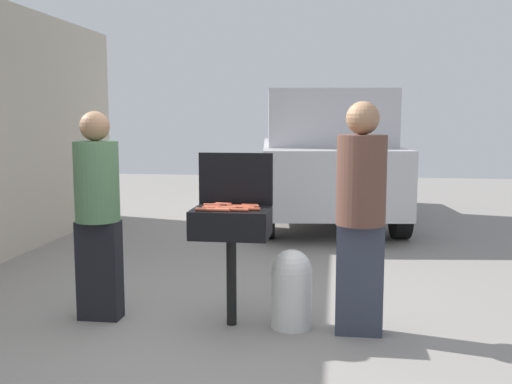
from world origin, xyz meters
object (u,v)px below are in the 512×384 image
(hot_dog_1, at_px, (250,205))
(hot_dog_11, at_px, (246,208))
(hot_dog_3, at_px, (252,209))
(hot_dog_12, at_px, (221,210))
(hot_dog_2, at_px, (224,209))
(hot_dog_4, at_px, (224,204))
(hot_dog_7, at_px, (222,205))
(propane_tank, at_px, (291,287))
(bbq_grill, at_px, (231,227))
(hot_dog_5, at_px, (204,209))
(parked_minivan, at_px, (324,156))
(person_right, at_px, (361,210))
(hot_dog_8, at_px, (240,210))
(hot_dog_9, at_px, (212,207))
(hot_dog_10, at_px, (235,206))
(hot_dog_14, at_px, (210,208))
(person_left, at_px, (98,208))
(hot_dog_6, at_px, (212,205))
(hot_dog_13, at_px, (251,206))
(hot_dog_0, at_px, (242,207))
(hot_dog_15, at_px, (228,208))

(hot_dog_1, distance_m, hot_dog_11, 0.13)
(hot_dog_3, relative_size, hot_dog_12, 1.00)
(hot_dog_2, distance_m, hot_dog_4, 0.26)
(hot_dog_7, height_order, propane_tank, hot_dog_7)
(bbq_grill, bearing_deg, hot_dog_11, -12.11)
(hot_dog_5, distance_m, parked_minivan, 5.17)
(hot_dog_1, height_order, parked_minivan, parked_minivan)
(hot_dog_3, height_order, person_right, person_right)
(hot_dog_8, bearing_deg, hot_dog_3, 29.92)
(hot_dog_9, relative_size, hot_dog_10, 1.00)
(hot_dog_14, bearing_deg, parked_minivan, 81.54)
(hot_dog_2, distance_m, hot_dog_5, 0.15)
(bbq_grill, relative_size, hot_dog_7, 7.16)
(hot_dog_3, height_order, hot_dog_8, same)
(hot_dog_4, height_order, person_left, person_left)
(hot_dog_12, bearing_deg, hot_dog_8, 7.80)
(hot_dog_6, height_order, hot_dog_12, same)
(hot_dog_4, distance_m, hot_dog_12, 0.29)
(hot_dog_13, bearing_deg, bbq_grill, -160.47)
(propane_tank, relative_size, person_left, 0.37)
(hot_dog_4, height_order, propane_tank, hot_dog_4)
(propane_tank, height_order, person_left, person_left)
(propane_tank, bearing_deg, hot_dog_1, 164.66)
(hot_dog_4, xyz_separation_m, hot_dog_7, (-0.01, -0.03, 0.00))
(hot_dog_14, bearing_deg, hot_dog_0, 18.98)
(bbq_grill, bearing_deg, hot_dog_9, -172.09)
(hot_dog_6, bearing_deg, person_left, -174.96)
(hot_dog_11, bearing_deg, hot_dog_9, 178.81)
(hot_dog_7, relative_size, hot_dog_11, 1.00)
(hot_dog_9, relative_size, propane_tank, 0.21)
(hot_dog_11, xyz_separation_m, hot_dog_14, (-0.27, -0.04, 0.00))
(parked_minivan, bearing_deg, hot_dog_1, 77.73)
(hot_dog_0, relative_size, hot_dog_10, 1.00)
(hot_dog_13, relative_size, person_right, 0.07)
(hot_dog_13, height_order, person_left, person_left)
(hot_dog_8, relative_size, hot_dog_9, 1.00)
(hot_dog_5, xyz_separation_m, hot_dog_6, (0.01, 0.22, 0.00))
(hot_dog_0, distance_m, person_right, 0.91)
(hot_dog_3, bearing_deg, propane_tank, 17.79)
(hot_dog_8, relative_size, hot_dog_11, 1.00)
(bbq_grill, relative_size, hot_dog_13, 7.16)
(hot_dog_7, distance_m, propane_tank, 0.85)
(hot_dog_5, relative_size, hot_dog_7, 1.00)
(hot_dog_5, relative_size, person_left, 0.08)
(parked_minivan, bearing_deg, hot_dog_4, 75.13)
(hot_dog_10, xyz_separation_m, person_right, (0.96, -0.10, 0.01))
(hot_dog_10, xyz_separation_m, hot_dog_12, (-0.08, -0.20, 0.00))
(hot_dog_12, height_order, hot_dog_15, same)
(hot_dog_2, bearing_deg, hot_dog_0, 47.31)
(hot_dog_1, xyz_separation_m, hot_dog_4, (-0.22, 0.04, 0.00))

